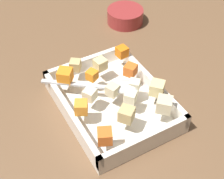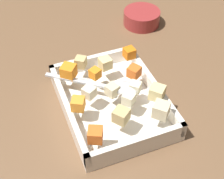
{
  "view_description": "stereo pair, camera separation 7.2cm",
  "coord_description": "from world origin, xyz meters",
  "views": [
    {
      "loc": [
        0.47,
        -0.24,
        0.57
      ],
      "look_at": [
        0.02,
        0.01,
        0.06
      ],
      "focal_mm": 52.46,
      "sensor_mm": 36.0,
      "label": 1
    },
    {
      "loc": [
        0.5,
        -0.18,
        0.57
      ],
      "look_at": [
        0.02,
        0.01,
        0.06
      ],
      "focal_mm": 52.46,
      "sensor_mm": 36.0,
      "label": 2
    }
  ],
  "objects": [
    {
      "name": "ground_plane",
      "position": [
        0.0,
        0.0,
        0.0
      ],
      "size": [
        4.0,
        4.0,
        0.0
      ],
      "primitive_type": "plane",
      "color": "brown"
    },
    {
      "name": "baking_dish",
      "position": [
        0.02,
        0.01,
        0.02
      ],
      "size": [
        0.29,
        0.22,
        0.05
      ],
      "color": "white",
      "rests_on": "ground_plane"
    },
    {
      "name": "carrot_chunk_back_center",
      "position": [
        0.04,
        -0.07,
        0.06
      ],
      "size": [
        0.04,
        0.04,
        0.03
      ],
      "primitive_type": "cube",
      "rotation": [
        0.0,
        0.0,
        5.79
      ],
      "color": "orange",
      "rests_on": "baking_dish"
    },
    {
      "name": "carrot_chunk_near_spoon",
      "position": [
        -0.04,
        -0.01,
        0.06
      ],
      "size": [
        0.03,
        0.03,
        0.02
      ],
      "primitive_type": "cube",
      "rotation": [
        0.0,
        0.0,
        3.6
      ],
      "color": "orange",
      "rests_on": "baking_dish"
    },
    {
      "name": "carrot_chunk_center",
      "position": [
        -0.08,
        0.1,
        0.06
      ],
      "size": [
        0.03,
        0.03,
        0.03
      ],
      "primitive_type": "cube",
      "rotation": [
        0.0,
        0.0,
        1.67
      ],
      "color": "orange",
      "rests_on": "baking_dish"
    },
    {
      "name": "carrot_chunk_corner_sw",
      "position": [
        0.13,
        -0.07,
        0.06
      ],
      "size": [
        0.04,
        0.04,
        0.03
      ],
      "primitive_type": "cube",
      "rotation": [
        0.0,
        0.0,
        2.72
      ],
      "color": "orange",
      "rests_on": "baking_dish"
    },
    {
      "name": "carrot_chunk_front_center",
      "position": [
        -0.01,
        0.08,
        0.06
      ],
      "size": [
        0.04,
        0.04,
        0.03
      ],
      "primitive_type": "cube",
      "rotation": [
        0.0,
        0.0,
        3.7
      ],
      "color": "orange",
      "rests_on": "baking_dish"
    },
    {
      "name": "carrot_chunk_heap_side",
      "position": [
        -0.07,
        -0.06,
        0.07
      ],
      "size": [
        0.04,
        0.04,
        0.03
      ],
      "primitive_type": "cube",
      "rotation": [
        0.0,
        0.0,
        4.01
      ],
      "color": "orange",
      "rests_on": "baking_dish"
    },
    {
      "name": "potato_chunk_corner_ne",
      "position": [
        0.02,
        0.01,
        0.06
      ],
      "size": [
        0.03,
        0.03,
        0.02
      ],
      "primitive_type": "cube",
      "rotation": [
        0.0,
        0.0,
        2.0
      ],
      "color": "beige",
      "rests_on": "baking_dish"
    },
    {
      "name": "potato_chunk_near_left",
      "position": [
        0.06,
        0.03,
        0.06
      ],
      "size": [
        0.03,
        0.03,
        0.02
      ],
      "primitive_type": "cube",
      "rotation": [
        0.0,
        0.0,
        3.84
      ],
      "color": "beige",
      "rests_on": "baking_dish"
    },
    {
      "name": "potato_chunk_near_right",
      "position": [
        0.1,
        0.0,
        0.07
      ],
      "size": [
        0.04,
        0.04,
        0.03
      ],
      "primitive_type": "cube",
      "rotation": [
        0.0,
        0.0,
        2.23
      ],
      "color": "tan",
      "rests_on": "baking_dish"
    },
    {
      "name": "potato_chunk_far_left",
      "position": [
        -0.09,
        -0.03,
        0.06
      ],
      "size": [
        0.03,
        0.03,
        0.02
      ],
      "primitive_type": "cube",
      "rotation": [
        0.0,
        0.0,
        2.51
      ],
      "color": "tan",
      "rests_on": "baking_dish"
    },
    {
      "name": "potato_chunk_rim_edge",
      "position": [
        0.12,
        0.08,
        0.07
      ],
      "size": [
        0.04,
        0.04,
        0.03
      ],
      "primitive_type": "cube",
      "rotation": [
        0.0,
        0.0,
        3.94
      ],
      "color": "beige",
      "rests_on": "baking_dish"
    },
    {
      "name": "potato_chunk_mid_right",
      "position": [
        0.03,
        0.06,
        0.06
      ],
      "size": [
        0.03,
        0.03,
        0.02
      ],
      "primitive_type": "cube",
      "rotation": [
        0.0,
        0.0,
        2.38
      ],
      "color": "beige",
      "rests_on": "baking_dish"
    },
    {
      "name": "potato_chunk_mid_left",
      "position": [
        0.01,
        -0.04,
        0.06
      ],
      "size": [
        0.03,
        0.03,
        0.03
      ],
      "primitive_type": "cube",
      "rotation": [
        0.0,
        0.0,
        3.69
      ],
      "color": "beige",
      "rests_on": "baking_dish"
    },
    {
      "name": "potato_chunk_under_handle",
      "position": [
        -0.07,
        0.03,
        0.06
      ],
      "size": [
        0.03,
        0.03,
        0.03
      ],
      "primitive_type": "cube",
      "rotation": [
        0.0,
        0.0,
        1.72
      ],
      "color": "#E0CC89",
      "rests_on": "baking_dish"
    },
    {
      "name": "potato_chunk_far_right",
      "position": [
        0.07,
        0.1,
        0.07
      ],
      "size": [
        0.04,
        0.04,
        0.03
      ],
      "primitive_type": "cube",
      "rotation": [
        0.0,
        0.0,
        2.32
      ],
      "color": "#E0CC89",
      "rests_on": "baking_dish"
    },
    {
      "name": "serving_spoon",
      "position": [
        0.02,
        0.03,
        0.06
      ],
      "size": [
        0.16,
        0.19,
        0.02
      ],
      "rotation": [
        0.0,
        0.0,
        4.06
      ],
      "color": "silver",
      "rests_on": "baking_dish"
    },
    {
      "name": "small_prep_bowl",
      "position": [
        -0.28,
        0.23,
        0.02
      ],
      "size": [
        0.11,
        0.11,
        0.04
      ],
      "primitive_type": "cylinder",
      "color": "maroon",
      "rests_on": "ground_plane"
    }
  ]
}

